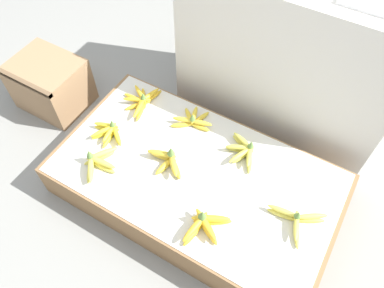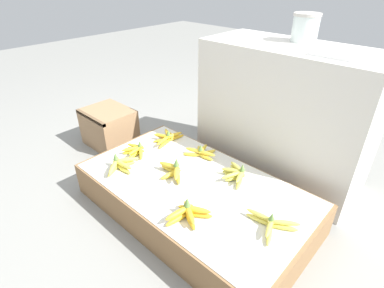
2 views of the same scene
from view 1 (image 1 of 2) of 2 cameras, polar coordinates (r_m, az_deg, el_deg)
ground_plane at (r=1.85m, az=0.61°, el=-7.55°), size 10.00×10.00×0.00m
display_platform at (r=1.76m, az=0.64°, el=-6.01°), size 1.28×0.71×0.20m
back_vendor_table at (r=1.91m, az=14.81°, el=12.85°), size 1.02×0.46×0.84m
wooden_crate at (r=2.24m, az=-20.74°, el=8.55°), size 0.37×0.30×0.29m
banana_bunch_front_left at (r=1.72m, az=-14.24°, el=-2.71°), size 0.16×0.22×0.10m
banana_bunch_front_midright at (r=1.53m, az=1.89°, el=-12.13°), size 0.16×0.20×0.10m
banana_bunch_middle_left at (r=1.82m, az=-12.50°, el=1.81°), size 0.20×0.14×0.08m
banana_bunch_middle_midleft at (r=1.68m, az=-3.68°, el=-2.48°), size 0.21×0.14×0.10m
banana_bunch_middle_right at (r=1.60m, az=15.64°, el=-11.06°), size 0.24×0.20×0.08m
banana_bunch_back_left at (r=1.92m, az=-7.67°, el=6.58°), size 0.17×0.24×0.08m
banana_bunch_back_midleft at (r=1.82m, az=0.13°, el=3.65°), size 0.19×0.18×0.08m
banana_bunch_back_midright at (r=1.72m, az=7.90°, el=-1.02°), size 0.17×0.18×0.09m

